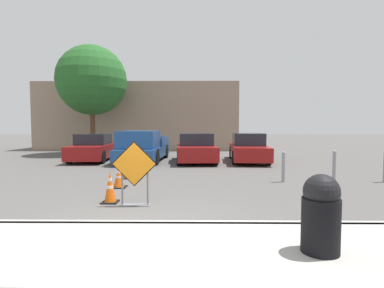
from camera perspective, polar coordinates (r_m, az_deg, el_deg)
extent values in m
plane|color=#565451|center=(15.44, -3.03, -3.44)|extent=(96.00, 96.00, 0.00)
cube|color=#ADAAA3|center=(4.67, -12.33, -19.32)|extent=(25.96, 2.21, 0.14)
cube|color=#ADAAA3|center=(5.68, -9.74, -15.05)|extent=(25.96, 0.20, 0.14)
cube|color=black|center=(7.06, -10.94, -3.72)|extent=(1.05, 0.02, 1.05)
cube|color=orange|center=(7.05, -10.97, -3.74)|extent=(0.99, 0.02, 0.99)
cube|color=slate|center=(7.29, -10.78, -11.34)|extent=(0.71, 0.20, 0.02)
cube|color=slate|center=(7.25, -13.14, -7.54)|extent=(0.04, 0.04, 0.99)
cube|color=slate|center=(7.13, -8.46, -7.66)|extent=(0.04, 0.04, 0.99)
cube|color=black|center=(7.68, -15.29, -10.60)|extent=(0.38, 0.38, 0.03)
cone|color=#EA590F|center=(7.60, -15.34, -7.78)|extent=(0.28, 0.28, 0.74)
cylinder|color=white|center=(7.57, -15.36, -6.57)|extent=(0.09, 0.09, 0.07)
cylinder|color=white|center=(7.60, -15.34, -7.89)|extent=(0.16, 0.16, 0.07)
cube|color=black|center=(9.41, -13.74, -7.96)|extent=(0.44, 0.44, 0.03)
cone|color=#EA590F|center=(9.35, -13.77, -6.05)|extent=(0.33, 0.33, 0.61)
cylinder|color=white|center=(9.33, -13.78, -5.23)|extent=(0.10, 0.10, 0.05)
cylinder|color=white|center=(9.36, -13.76, -6.12)|extent=(0.18, 0.18, 0.05)
cube|color=black|center=(10.96, -12.26, -6.31)|extent=(0.48, 0.48, 0.03)
cone|color=#EA590F|center=(10.90, -12.28, -4.40)|extent=(0.36, 0.36, 0.71)
cylinder|color=white|center=(10.88, -12.29, -3.58)|extent=(0.11, 0.11, 0.06)
cylinder|color=white|center=(10.90, -12.28, -4.47)|extent=(0.20, 0.20, 0.06)
cube|color=maroon|center=(16.75, -18.29, -1.26)|extent=(1.94, 4.15, 0.68)
cube|color=#1E232D|center=(16.81, -18.24, 0.89)|extent=(1.63, 1.94, 0.57)
cylinder|color=black|center=(15.35, -16.71, -2.37)|extent=(0.23, 0.67, 0.67)
cylinder|color=black|center=(15.83, -22.35, -2.32)|extent=(0.23, 0.67, 0.67)
cylinder|color=black|center=(17.79, -14.67, -1.54)|extent=(0.23, 0.67, 0.67)
cylinder|color=black|center=(18.21, -19.61, -1.52)|extent=(0.23, 0.67, 0.67)
cube|color=navy|center=(16.03, -9.07, -1.46)|extent=(2.21, 5.32, 0.55)
cube|color=navy|center=(14.84, -10.09, 0.84)|extent=(1.90, 2.18, 0.85)
cube|color=navy|center=(18.19, -7.54, 0.72)|extent=(1.85, 0.19, 0.45)
cube|color=navy|center=(16.85, -5.24, 0.52)|extent=(0.23, 2.51, 0.45)
cube|color=navy|center=(17.22, -11.33, 0.53)|extent=(0.23, 2.51, 0.45)
cylinder|color=black|center=(14.33, -6.93, -2.43)|extent=(0.28, 0.79, 0.78)
cylinder|color=black|center=(14.76, -13.80, -2.34)|extent=(0.28, 0.79, 0.78)
cylinder|color=black|center=(17.41, -5.06, -1.36)|extent=(0.28, 0.79, 0.78)
cylinder|color=black|center=(17.76, -10.79, -1.32)|extent=(0.28, 0.79, 0.78)
cube|color=maroon|center=(15.37, 0.75, -1.49)|extent=(2.13, 4.14, 0.68)
cube|color=#1E232D|center=(15.42, 0.73, 0.93)|extent=(1.77, 1.95, 0.61)
cylinder|color=black|center=(14.22, 4.56, -2.68)|extent=(0.24, 0.69, 0.67)
cylinder|color=black|center=(14.11, -2.49, -2.72)|extent=(0.24, 0.69, 0.67)
cylinder|color=black|center=(16.70, 3.49, -1.75)|extent=(0.24, 0.69, 0.67)
cylinder|color=black|center=(16.60, -2.51, -1.77)|extent=(0.24, 0.69, 0.67)
cube|color=maroon|center=(15.87, 10.67, -1.41)|extent=(2.04, 4.65, 0.67)
cube|color=#1E232D|center=(15.94, 10.65, 0.93)|extent=(1.67, 2.19, 0.62)
cylinder|color=black|center=(14.61, 14.40, -2.59)|extent=(0.24, 0.70, 0.68)
cylinder|color=black|center=(14.42, 8.09, -2.60)|extent=(0.24, 0.70, 0.68)
cylinder|color=black|center=(17.38, 12.79, -1.60)|extent=(0.24, 0.70, 0.68)
cylinder|color=black|center=(17.22, 7.49, -1.59)|extent=(0.24, 0.70, 0.68)
cylinder|color=black|center=(4.58, 23.29, -14.04)|extent=(0.51, 0.51, 0.75)
sphere|color=black|center=(4.47, 23.44, -8.35)|extent=(0.49, 0.49, 0.49)
cylinder|color=gray|center=(10.39, 17.01, -4.32)|extent=(0.11, 0.11, 0.97)
sphere|color=gray|center=(10.34, 17.06, -1.67)|extent=(0.12, 0.12, 0.12)
cylinder|color=gray|center=(10.98, 25.45, -3.99)|extent=(0.11, 0.11, 1.01)
sphere|color=gray|center=(10.92, 25.52, -1.37)|extent=(0.12, 0.12, 0.12)
cube|color=gray|center=(24.81, -9.74, 5.07)|extent=(15.28, 5.00, 5.11)
cylinder|color=#513823|center=(20.53, -18.37, 2.47)|extent=(0.32, 0.32, 3.11)
sphere|color=#235B23|center=(20.73, -18.55, 11.42)|extent=(4.46, 4.46, 4.46)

